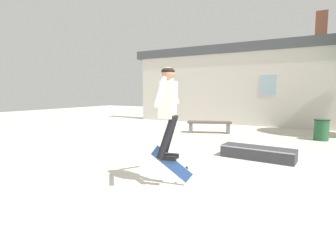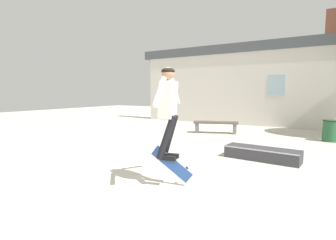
# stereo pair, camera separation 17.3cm
# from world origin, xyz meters

# --- Properties ---
(ground_plane) EXTENTS (40.00, 40.00, 0.00)m
(ground_plane) POSITION_xyz_m (0.00, 0.00, 0.00)
(ground_plane) COLOR beige
(building_backdrop) EXTENTS (15.00, 0.52, 4.90)m
(building_backdrop) POSITION_xyz_m (0.01, 9.00, 2.05)
(building_backdrop) COLOR beige
(building_backdrop) RESTS_ON ground_plane
(park_bench) EXTENTS (1.72, 0.97, 0.46)m
(park_bench) POSITION_xyz_m (-1.84, 5.74, 0.34)
(park_bench) COLOR brown
(park_bench) RESTS_ON ground_plane
(skate_ledge) EXTENTS (1.72, 0.66, 0.29)m
(skate_ledge) POSITION_xyz_m (0.61, 2.52, 0.15)
(skate_ledge) COLOR #38383D
(skate_ledge) RESTS_ON ground_plane
(trash_bin) EXTENTS (0.49, 0.49, 0.70)m
(trash_bin) POSITION_xyz_m (1.95, 6.09, 0.37)
(trash_bin) COLOR #235633
(trash_bin) RESTS_ON ground_plane
(skater) EXTENTS (0.38, 1.23, 1.52)m
(skater) POSITION_xyz_m (-0.35, -0.14, 1.39)
(skater) COLOR silver
(skateboard_flipping) EXTENTS (0.71, 0.27, 0.63)m
(skateboard_flipping) POSITION_xyz_m (-0.33, -0.06, 0.37)
(skateboard_flipping) COLOR #2D519E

